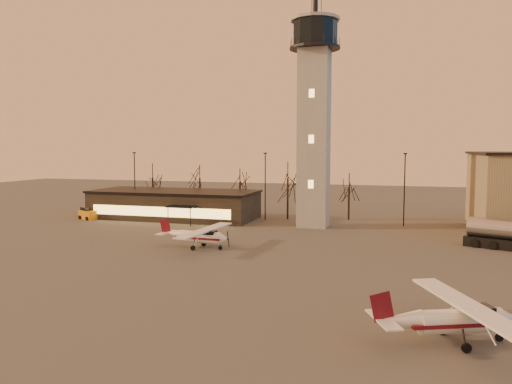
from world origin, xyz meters
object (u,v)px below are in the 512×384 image
control_tower (314,107)px  cessna_front (462,324)px  cessna_rear (202,239)px  fuel_truck (508,238)px  terminal (174,204)px  service_cart (88,215)px

control_tower → cessna_front: 44.21m
cessna_rear → fuel_truck: fuel_truck is taller
cessna_front → cessna_rear: (-24.09, 20.09, -0.03)m
control_tower → cessna_front: (15.28, -38.59, -15.25)m
cessna_rear → fuel_truck: size_ratio=1.24×
terminal → cessna_rear: (13.18, -20.48, -1.12)m
cessna_front → cessna_rear: size_ratio=1.00×
cessna_front → fuel_truck: size_ratio=1.24×
terminal → cessna_front: 55.10m
control_tower → service_cart: 37.58m
control_tower → cessna_front: bearing=-68.4°
control_tower → fuel_truck: size_ratio=3.66×
fuel_truck → cessna_rear: bearing=-141.9°
fuel_truck → control_tower: bearing=179.6°
service_cart → control_tower: bearing=28.8°
cessna_rear → terminal: bearing=127.2°
cessna_rear → cessna_front: bearing=-35.4°
control_tower → terminal: control_tower is taller
cessna_front → fuel_truck: (7.49, 29.20, 0.19)m
control_tower → fuel_truck: bearing=-22.4°
control_tower → cessna_rear: size_ratio=2.95×
control_tower → terminal: bearing=174.9°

